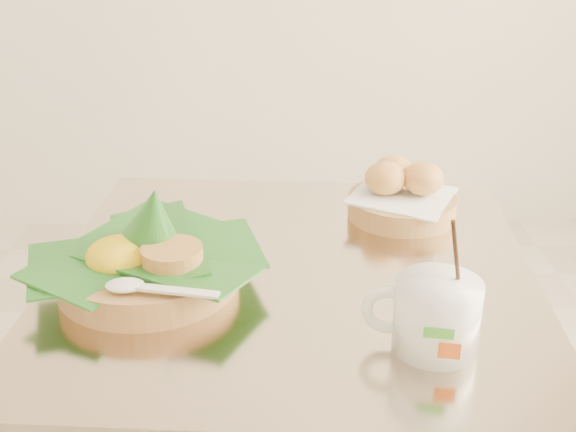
{
  "coord_description": "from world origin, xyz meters",
  "views": [
    {
      "loc": [
        0.12,
        -0.9,
        1.26
      ],
      "look_at": [
        0.14,
        0.07,
        0.82
      ],
      "focal_mm": 45.0,
      "sensor_mm": 36.0,
      "label": 1
    }
  ],
  "objects_px": {
    "rice_basket": "(147,258)",
    "coffee_mug": "(435,313)",
    "bread_basket": "(401,194)",
    "cafe_table": "(292,392)"
  },
  "relations": [
    {
      "from": "rice_basket",
      "to": "bread_basket",
      "type": "relative_size",
      "value": 1.52
    },
    {
      "from": "cafe_table",
      "to": "bread_basket",
      "type": "bearing_deg",
      "value": 45.92
    },
    {
      "from": "cafe_table",
      "to": "rice_basket",
      "type": "distance_m",
      "value": 0.34
    },
    {
      "from": "cafe_table",
      "to": "rice_basket",
      "type": "xyz_separation_m",
      "value": [
        -0.2,
        -0.04,
        0.26
      ]
    },
    {
      "from": "bread_basket",
      "to": "coffee_mug",
      "type": "height_order",
      "value": "coffee_mug"
    },
    {
      "from": "bread_basket",
      "to": "coffee_mug",
      "type": "relative_size",
      "value": 1.16
    },
    {
      "from": "cafe_table",
      "to": "bread_basket",
      "type": "relative_size",
      "value": 3.63
    },
    {
      "from": "rice_basket",
      "to": "coffee_mug",
      "type": "xyz_separation_m",
      "value": [
        0.37,
        -0.16,
        0.0
      ]
    },
    {
      "from": "cafe_table",
      "to": "coffee_mug",
      "type": "xyz_separation_m",
      "value": [
        0.16,
        -0.2,
        0.27
      ]
    },
    {
      "from": "cafe_table",
      "to": "coffee_mug",
      "type": "relative_size",
      "value": 4.23
    }
  ]
}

